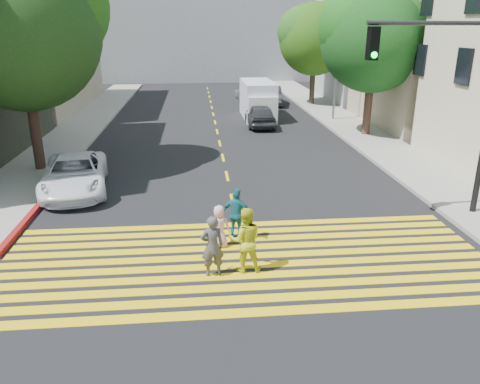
{
  "coord_description": "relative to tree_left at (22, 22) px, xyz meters",
  "views": [
    {
      "loc": [
        -1.23,
        -10.15,
        6.11
      ],
      "look_at": [
        0.0,
        3.0,
        1.4
      ],
      "focal_mm": 35.0,
      "sensor_mm": 36.0,
      "label": 1
    }
  ],
  "objects": [
    {
      "name": "pedestrian_man",
      "position": [
        7.18,
        -9.96,
        -5.43
      ],
      "size": [
        0.66,
        0.49,
        1.64
      ],
      "primitive_type": "imported",
      "rotation": [
        0.0,
        0.0,
        3.31
      ],
      "color": "#464549",
      "rests_on": "ground"
    },
    {
      "name": "tree_right_near",
      "position": [
        16.79,
        5.42,
        -0.5
      ],
      "size": [
        7.54,
        7.24,
        8.49
      ],
      "rotation": [
        0.0,
        0.0,
        -0.29
      ],
      "color": "#473628",
      "rests_on": "ground"
    },
    {
      "name": "pedestrian_woman",
      "position": [
        8.04,
        -9.79,
        -5.37
      ],
      "size": [
        0.88,
        0.69,
        1.77
      ],
      "primitive_type": "imported",
      "rotation": [
        0.0,
        0.0,
        3.11
      ],
      "color": "gold",
      "rests_on": "ground"
    },
    {
      "name": "building_right_tan",
      "position": [
        23.11,
        8.46,
        -1.25
      ],
      "size": [
        10.0,
        10.0,
        10.0
      ],
      "primitive_type": "cube",
      "color": "tan",
      "rests_on": "ground"
    },
    {
      "name": "pedestrian_extra",
      "position": [
        7.99,
        -7.9,
        -5.44
      ],
      "size": [
        1.03,
        0.78,
        1.62
      ],
      "primitive_type": "imported",
      "rotation": [
        0.0,
        0.0,
        2.67
      ],
      "color": "#1F6B80",
      "rests_on": "ground"
    },
    {
      "name": "building_right_grey",
      "position": [
        23.11,
        19.46,
        -1.25
      ],
      "size": [
        10.0,
        10.0,
        10.0
      ],
      "primitive_type": "cube",
      "color": "gray",
      "rests_on": "ground"
    },
    {
      "name": "dark_car_near",
      "position": [
        10.93,
        8.79,
        -5.53
      ],
      "size": [
        1.77,
        4.25,
        1.44
      ],
      "primitive_type": "imported",
      "rotation": [
        0.0,
        0.0,
        3.12
      ],
      "color": "#282A2D",
      "rests_on": "ground"
    },
    {
      "name": "sidewalk_left",
      "position": [
        -0.39,
        11.46,
        -6.18
      ],
      "size": [
        3.0,
        40.0,
        0.15
      ],
      "primitive_type": "cube",
      "color": "gray",
      "rests_on": "ground"
    },
    {
      "name": "tree_right_far",
      "position": [
        16.3,
        16.82,
        -0.83
      ],
      "size": [
        6.75,
        6.39,
        8.03
      ],
      "rotation": [
        0.0,
        0.0,
        -0.17
      ],
      "color": "#42351F",
      "rests_on": "ground"
    },
    {
      "name": "dark_car_parked",
      "position": [
        13.01,
        17.4,
        -5.52
      ],
      "size": [
        1.84,
        4.52,
        1.46
      ],
      "primitive_type": "imported",
      "rotation": [
        0.0,
        0.0,
        -0.07
      ],
      "color": "#22222A",
      "rests_on": "ground"
    },
    {
      "name": "white_sedan",
      "position": [
        2.12,
        -2.94,
        -5.55
      ],
      "size": [
        3.05,
        5.31,
        1.4
      ],
      "primitive_type": "imported",
      "rotation": [
        0.0,
        0.0,
        0.15
      ],
      "color": "white",
      "rests_on": "ground"
    },
    {
      "name": "street_lamp",
      "position": [
        15.92,
        10.12,
        -1.56
      ],
      "size": [
        1.84,
        0.49,
        8.17
      ],
      "rotation": [
        0.0,
        0.0,
        -0.18
      ],
      "color": "slate",
      "rests_on": "ground"
    },
    {
      "name": "ground",
      "position": [
        8.11,
        -10.54,
        -6.25
      ],
      "size": [
        120.0,
        120.0,
        0.0
      ],
      "primitive_type": "plane",
      "color": "black"
    },
    {
      "name": "lane_line",
      "position": [
        8.11,
        11.96,
        -6.25
      ],
      "size": [
        0.12,
        34.4,
        0.01
      ],
      "color": "yellow",
      "rests_on": "ground"
    },
    {
      "name": "traffic_signal",
      "position": [
        14.94,
        -6.81,
        -1.97
      ],
      "size": [
        4.51,
        0.73,
        6.62
      ],
      "rotation": [
        0.0,
        0.0,
        0.09
      ],
      "color": "black",
      "rests_on": "ground"
    },
    {
      "name": "tree_left",
      "position": [
        0.0,
        0.0,
        0.0
      ],
      "size": [
        8.38,
        8.35,
        9.27
      ],
      "rotation": [
        0.0,
        0.0,
        0.38
      ],
      "color": "#3B271E",
      "rests_on": "ground"
    },
    {
      "name": "silver_car",
      "position": [
        11.38,
        20.34,
        -5.62
      ],
      "size": [
        2.07,
        4.48,
        1.27
      ],
      "primitive_type": "imported",
      "rotation": [
        0.0,
        0.0,
        3.21
      ],
      "color": "#BDBDBD",
      "rests_on": "ground"
    },
    {
      "name": "curb_red",
      "position": [
        1.21,
        -4.54,
        -6.17
      ],
      "size": [
        0.2,
        8.0,
        0.16
      ],
      "primitive_type": "cube",
      "color": "maroon",
      "rests_on": "ground"
    },
    {
      "name": "white_van",
      "position": [
        11.16,
        11.53,
        -5.06
      ],
      "size": [
        2.04,
        5.33,
        2.51
      ],
      "rotation": [
        0.0,
        0.0,
        0.01
      ],
      "color": "silver",
      "rests_on": "ground"
    },
    {
      "name": "pedestrian_child",
      "position": [
        7.43,
        -8.31,
        -5.61
      ],
      "size": [
        0.68,
        0.51,
        1.27
      ],
      "primitive_type": "imported",
      "rotation": [
        0.0,
        0.0,
        2.96
      ],
      "color": "#E4A8D2",
      "rests_on": "ground"
    },
    {
      "name": "backdrop_block",
      "position": [
        8.11,
        37.46,
        -0.25
      ],
      "size": [
        30.0,
        8.0,
        12.0
      ],
      "primitive_type": "cube",
      "color": "gray",
      "rests_on": "ground"
    },
    {
      "name": "sidewalk_right",
      "position": [
        16.61,
        4.46,
        -6.18
      ],
      "size": [
        3.0,
        60.0,
        0.15
      ],
      "primitive_type": "cube",
      "color": "gray",
      "rests_on": "ground"
    },
    {
      "name": "crosswalk",
      "position": [
        8.11,
        -9.27,
        -6.25
      ],
      "size": [
        13.4,
        5.3,
        0.01
      ],
      "color": "yellow",
      "rests_on": "ground"
    }
  ]
}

